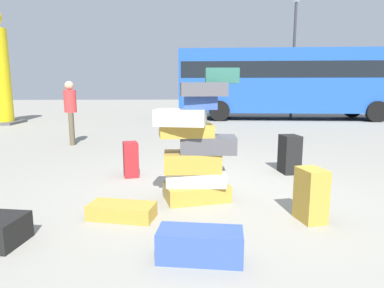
# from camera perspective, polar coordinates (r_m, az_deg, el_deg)

# --- Properties ---
(ground_plane) EXTENTS (80.00, 80.00, 0.00)m
(ground_plane) POSITION_cam_1_polar(r_m,az_deg,el_deg) (4.53, 4.76, -8.46)
(ground_plane) COLOR gray
(suitcase_tower) EXTENTS (1.07, 0.73, 1.66)m
(suitcase_tower) POSITION_cam_1_polar(r_m,az_deg,el_deg) (4.05, 0.82, -1.02)
(suitcase_tower) COLOR #B28C33
(suitcase_tower) RESTS_ON ground
(suitcase_tan_left_side) EXTENTS (0.28, 0.36, 0.57)m
(suitcase_tan_left_side) POSITION_cam_1_polar(r_m,az_deg,el_deg) (3.74, 20.12, -8.37)
(suitcase_tan_left_side) COLOR #B28C33
(suitcase_tan_left_side) RESTS_ON ground
(suitcase_navy_behind_tower) EXTENTS (0.74, 0.41, 0.26)m
(suitcase_navy_behind_tower) POSITION_cam_1_polar(r_m,az_deg,el_deg) (2.82, 1.43, -17.23)
(suitcase_navy_behind_tower) COLOR #334F99
(suitcase_navy_behind_tower) RESTS_ON ground
(suitcase_black_foreground_near) EXTENTS (0.30, 0.38, 0.64)m
(suitcase_black_foreground_near) POSITION_cam_1_polar(r_m,az_deg,el_deg) (5.71, 16.73, -1.72)
(suitcase_black_foreground_near) COLOR black
(suitcase_black_foreground_near) RESTS_ON ground
(suitcase_tan_foreground_far) EXTENTS (0.77, 0.49, 0.16)m
(suitcase_tan_foreground_far) POSITION_cam_1_polar(r_m,az_deg,el_deg) (3.72, -12.19, -11.40)
(suitcase_tan_foreground_far) COLOR #B28C33
(suitcase_tan_foreground_far) RESTS_ON ground
(suitcase_maroon_white_trunk) EXTENTS (0.28, 0.34, 0.56)m
(suitcase_maroon_white_trunk) POSITION_cam_1_polar(r_m,az_deg,el_deg) (5.34, -10.68, -2.66)
(suitcase_maroon_white_trunk) COLOR maroon
(suitcase_maroon_white_trunk) RESTS_ON ground
(person_bearded_onlooker) EXTENTS (0.30, 0.33, 1.60)m
(person_bearded_onlooker) POSITION_cam_1_polar(r_m,az_deg,el_deg) (8.77, -20.53, 6.09)
(person_bearded_onlooker) COLOR brown
(person_bearded_onlooker) RESTS_ON ground
(parked_bus) EXTENTS (10.60, 3.83, 3.15)m
(parked_bus) POSITION_cam_1_polar(r_m,az_deg,el_deg) (16.14, 17.08, 10.73)
(parked_bus) COLOR #1E4CA5
(parked_bus) RESTS_ON ground
(lamp_post) EXTENTS (0.36, 0.36, 5.56)m
(lamp_post) POSITION_cam_1_polar(r_m,az_deg,el_deg) (16.21, 17.52, 17.26)
(lamp_post) COLOR #333338
(lamp_post) RESTS_ON ground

